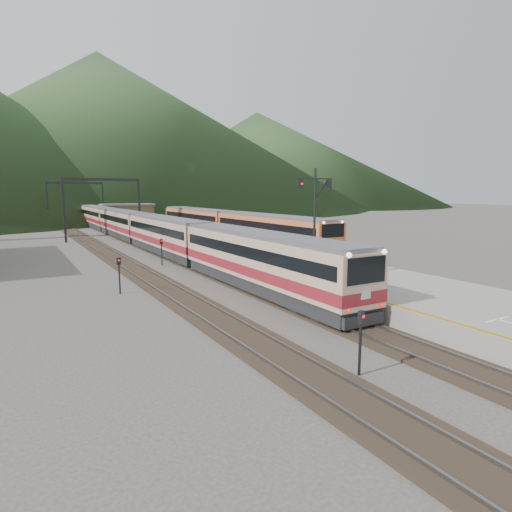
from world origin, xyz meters
TOP-DOWN VIEW (x-y plane):
  - track_main at (0.00, 40.00)m, footprint 2.60×200.00m
  - track_far at (-5.00, 40.00)m, footprint 2.60×200.00m
  - track_second at (11.50, 40.00)m, footprint 2.60×200.00m
  - platform at (5.60, 38.00)m, footprint 8.00×100.00m
  - gantry_near at (-2.85, 55.00)m, footprint 9.55×0.25m
  - gantry_far at (-2.85, 80.00)m, footprint 9.55×0.25m
  - station_shed at (5.60, 78.00)m, footprint 9.40×4.40m
  - hill_b at (30.00, 230.00)m, footprint 220.00×220.00m
  - hill_c at (110.00, 210.00)m, footprint 160.00×160.00m
  - main_train at (0.00, 57.14)m, footprint 2.69×92.36m
  - second_train at (11.50, 47.82)m, footprint 3.08×41.94m
  - signal_mast at (2.19, 17.54)m, footprint 2.16×0.63m
  - short_signal_a at (-3.42, 7.67)m, footprint 0.27×0.24m
  - short_signal_b at (-2.36, 32.71)m, footprint 0.22×0.17m
  - short_signal_c at (-7.83, 23.93)m, footprint 0.24×0.19m

SIDE VIEW (x-z plane):
  - track_main at x=0.00m, z-range -0.05..0.18m
  - track_far at x=-5.00m, z-range -0.05..0.18m
  - track_second at x=11.50m, z-range -0.05..0.18m
  - platform at x=5.60m, z-range 0.00..1.00m
  - short_signal_a at x=-3.42m, z-range 0.33..2.60m
  - short_signal_b at x=-2.36m, z-range 0.33..2.60m
  - short_signal_c at x=-7.83m, z-range 0.33..2.60m
  - main_train at x=0.00m, z-range 0.23..3.51m
  - second_train at x=11.50m, z-range 0.23..3.99m
  - station_shed at x=5.60m, z-range 1.02..4.12m
  - signal_mast at x=2.19m, z-range 1.74..8.34m
  - gantry_near at x=-2.85m, z-range 1.59..9.59m
  - gantry_far at x=-2.85m, z-range 1.59..9.59m
  - hill_c at x=110.00m, z-range 0.00..50.00m
  - hill_b at x=30.00m, z-range 0.00..75.00m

